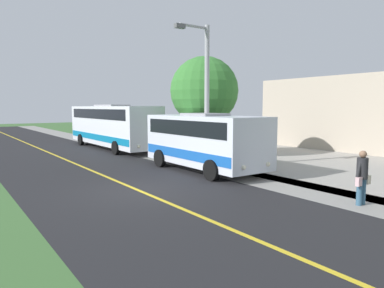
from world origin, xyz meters
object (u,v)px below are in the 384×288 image
Objects in this scene: street_light_pole at (205,90)px; transit_bus_rear at (112,125)px; tree_curbside at (204,91)px; shuttle_bus_front at (205,139)px; pedestrian_with_bags at (362,176)px.

transit_bus_rear is at bearing -88.22° from street_light_pole.
street_light_pole is 4.20m from tree_curbside.
shuttle_bus_front is 0.62× the size of transit_bus_rear.
street_light_pole reaches higher than shuttle_bus_front.
tree_curbside is at bearing -127.16° from street_light_pole.
shuttle_bus_front is 0.99× the size of street_light_pole.
transit_bus_rear is at bearing -69.17° from tree_curbside.
transit_bus_rear is 1.85× the size of tree_curbside.
shuttle_bus_front is 5.32m from tree_curbside.
tree_curbside is (-2.88, 7.56, 2.28)m from transit_bus_rear.
pedestrian_with_bags is (-0.30, 7.75, -0.60)m from shuttle_bus_front.
transit_bus_rear is at bearing -88.94° from pedestrian_with_bags.
transit_bus_rear reaches higher than shuttle_bus_front.
tree_curbside reaches higher than shuttle_bus_front.
pedestrian_with_bags is at bearing 77.61° from tree_curbside.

